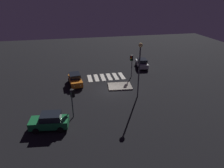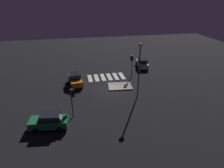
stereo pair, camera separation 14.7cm
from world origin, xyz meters
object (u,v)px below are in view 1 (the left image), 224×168
at_px(traffic_light_north, 72,96).
at_px(street_lamp, 140,61).
at_px(car_orange, 75,79).
at_px(car_green, 50,121).
at_px(traffic_island, 120,86).
at_px(traffic_light_south, 132,61).
at_px(car_silver, 142,63).

height_order(traffic_light_north, street_lamp, street_lamp).
xyz_separation_m(car_orange, car_green, (3.16, 10.97, -0.01)).
xyz_separation_m(traffic_island, traffic_light_north, (7.38, 6.91, 2.65)).
bearing_deg(car_green, traffic_light_south, -129.88).
relative_size(car_silver, car_green, 1.00).
xyz_separation_m(traffic_light_south, street_lamp, (1.16, 7.15, 2.25)).
distance_m(traffic_light_south, street_lamp, 7.58).
bearing_deg(car_silver, car_orange, 119.79).
relative_size(car_green, street_lamp, 0.56).
distance_m(traffic_island, street_lamp, 6.60).
bearing_deg(street_lamp, car_silver, -112.37).
xyz_separation_m(car_silver, traffic_light_south, (3.58, 4.37, 2.15)).
bearing_deg(traffic_light_north, traffic_island, -2.46).
bearing_deg(car_orange, car_green, -22.30).
xyz_separation_m(car_orange, traffic_light_north, (0.51, 9.20, 1.84)).
bearing_deg(car_silver, street_lamp, 164.85).
relative_size(traffic_island, car_green, 0.91).
relative_size(car_silver, traffic_light_south, 1.08).
distance_m(car_orange, car_silver, 14.44).
distance_m(car_green, street_lamp, 13.50).
relative_size(car_orange, car_silver, 1.01).
height_order(car_orange, car_green, car_orange).
relative_size(traffic_light_south, street_lamp, 0.52).
height_order(car_orange, car_silver, car_orange).
bearing_deg(traffic_light_north, car_silver, 1.24).
bearing_deg(traffic_light_south, traffic_light_north, 0.37).
relative_size(car_orange, traffic_light_south, 1.09).
relative_size(traffic_light_north, street_lamp, 0.46).
distance_m(traffic_light_north, street_lamp, 9.98).
height_order(traffic_island, street_lamp, street_lamp).
bearing_deg(street_lamp, traffic_light_north, 19.50).
xyz_separation_m(traffic_light_north, street_lamp, (-9.10, -3.22, 2.56)).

